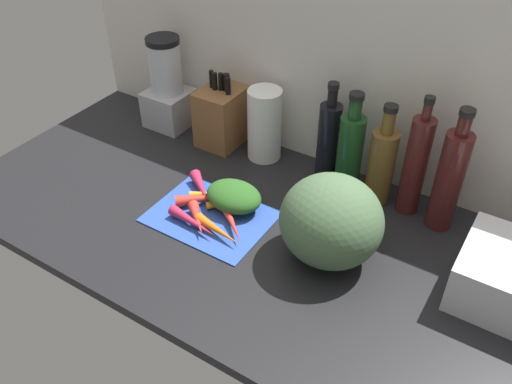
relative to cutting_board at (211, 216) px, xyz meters
The scene contains 21 objects.
ground_plane 12.13cm from the cutting_board, 18.61° to the left, with size 170.00×80.00×3.00cm, color black.
wall_back 52.88cm from the cutting_board, 74.98° to the left, with size 170.00×3.00×60.00cm, color silver.
cutting_board is the anchor object (origin of this frame).
carrot_0 6.68cm from the cutting_board, 99.67° to the right, with size 3.08×3.08×16.01cm, color #B2264C.
carrot_1 10.77cm from the cutting_board, 139.99° to the left, with size 3.47×3.47×13.51cm, color #B2264C.
carrot_2 5.18cm from the cutting_board, 99.27° to the right, with size 3.16×3.16×12.47cm, color red.
carrot_3 6.06cm from the cutting_board, 74.45° to the left, with size 2.09×2.09×11.58cm, color orange.
carrot_4 8.07cm from the cutting_board, 120.01° to the left, with size 2.14×2.14×13.42cm, color orange.
carrot_5 6.00cm from the cutting_board, 145.90° to the left, with size 3.41×3.41×15.54cm, color red.
carrot_6 7.11cm from the cutting_board, ahead, with size 3.10×3.10×17.07cm, color red.
carrot_7 8.42cm from the cutting_board, 40.23° to the right, with size 2.94×2.94×14.95cm, color orange.
carrot_greens_pile 8.37cm from the cutting_board, 64.08° to the left, with size 16.12×12.40×6.82cm, color #2D6023.
winter_squash 35.56cm from the cutting_board, ahead, with size 25.34×24.35×22.95cm, color #4C6B47.
knife_block 39.57cm from the cutting_board, 119.72° to the left, with size 12.49×15.83×24.20cm.
blender_appliance 54.00cm from the cutting_board, 140.94° to the left, with size 14.14×14.14×30.89cm.
paper_towel_roll 35.25cm from the cutting_board, 95.56° to the left, with size 10.42×10.42×22.85cm, color white.
bottle_0 40.55cm from the cutting_board, 62.73° to the left, with size 6.50×6.50×30.48cm.
bottle_1 42.40cm from the cutting_board, 50.29° to the left, with size 7.14×7.14×31.14cm.
bottle_2 48.76cm from the cutting_board, 42.44° to the left, with size 7.43×7.43×29.91cm.
bottle_3 56.31cm from the cutting_board, 36.26° to the left, with size 6.18×6.18×34.77cm.
bottle_4 63.11cm from the cutting_board, 29.76° to the left, with size 7.03×7.03×35.08cm.
Camera 1 is at (58.77, -91.76, 96.67)cm, focal length 37.85 mm.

